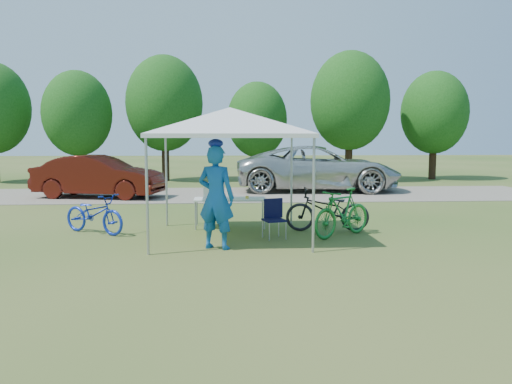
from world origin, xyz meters
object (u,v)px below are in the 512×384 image
(folding_table, at_px, (230,200))
(bike_dark, at_px, (328,210))
(folding_chair, at_px, (274,215))
(cooler, at_px, (214,191))
(cyclist, at_px, (216,197))
(bike_blue, at_px, (94,214))
(bike_green, at_px, (342,213))
(minivan, at_px, (318,168))
(sedan, at_px, (99,176))

(folding_table, height_order, bike_dark, bike_dark)
(folding_table, relative_size, folding_chair, 2.03)
(cooler, xyz_separation_m, bike_dark, (2.56, -0.63, -0.38))
(cyclist, bearing_deg, folding_table, -73.94)
(bike_blue, xyz_separation_m, bike_green, (5.37, -0.70, 0.08))
(cyclist, relative_size, bike_dark, 1.05)
(bike_blue, relative_size, minivan, 0.26)
(cooler, height_order, cyclist, cyclist)
(folding_chair, bearing_deg, bike_green, -16.53)
(cooler, relative_size, cyclist, 0.26)
(cyclist, distance_m, bike_dark, 3.00)
(bike_blue, xyz_separation_m, bike_dark, (5.19, -0.07, 0.05))
(cooler, relative_size, minivan, 0.08)
(folding_chair, distance_m, cooler, 1.86)
(sedan, bearing_deg, cooler, -133.26)
(folding_chair, relative_size, bike_green, 0.48)
(folding_chair, relative_size, cooler, 1.61)
(bike_green, height_order, sedan, sedan)
(folding_table, relative_size, bike_green, 0.97)
(folding_chair, bearing_deg, folding_table, 107.71)
(sedan, bearing_deg, minivan, -65.26)
(bike_dark, bearing_deg, folding_chair, -58.60)
(sedan, bearing_deg, folding_chair, -131.17)
(cyclist, xyz_separation_m, bike_dark, (2.48, 1.63, -0.49))
(bike_blue, relative_size, bike_dark, 0.90)
(folding_table, distance_m, bike_green, 2.69)
(folding_table, height_order, cyclist, cyclist)
(bike_green, relative_size, minivan, 0.27)
(folding_chair, xyz_separation_m, cyclist, (-1.19, -0.97, 0.50))
(sedan, bearing_deg, cyclist, -140.58)
(cooler, height_order, bike_dark, cooler)
(folding_chair, height_order, sedan, sedan)
(folding_chair, relative_size, bike_blue, 0.49)
(bike_green, bearing_deg, cooler, -151.98)
(cyclist, height_order, bike_dark, cyclist)
(folding_table, xyz_separation_m, cooler, (-0.37, -0.00, 0.23))
(folding_table, height_order, cooler, cooler)
(cooler, distance_m, bike_dark, 2.67)
(minivan, bearing_deg, bike_blue, 147.37)
(cyclist, height_order, sedan, cyclist)
(folding_table, distance_m, sedan, 7.61)
(folding_table, xyz_separation_m, bike_blue, (-2.99, -0.57, -0.20))
(bike_dark, bearing_deg, minivan, 175.24)
(sedan, bearing_deg, bike_dark, -122.56)
(bike_dark, distance_m, sedan, 9.53)
(bike_blue, bearing_deg, bike_green, -65.08)
(bike_blue, bearing_deg, bike_dark, -58.41)
(bike_green, bearing_deg, folding_table, -155.28)
(cyclist, distance_m, bike_blue, 3.24)
(cooler, height_order, bike_green, cooler)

